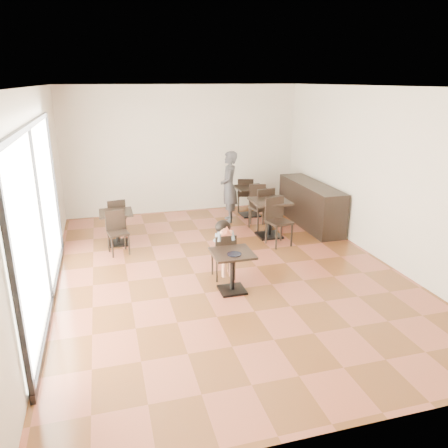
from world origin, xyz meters
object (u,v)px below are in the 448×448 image
object	(u,v)px
chair_mid_a	(261,208)
child	(223,250)
child_chair	(223,255)
chair_back_b	(258,204)
chair_left_b	(118,233)
chair_back_a	(245,194)
cafe_table_left	(117,228)
child_table	(232,272)
cafe_table_back	(250,201)
chair_mid_b	(279,222)
adult_patron	(229,187)
cafe_table_mid	(269,218)
chair_left_a	(116,217)

from	to	relation	value
chair_mid_a	child	bearing A→B (deg)	44.38
child_chair	chair_back_b	size ratio (longest dim) A/B	0.92
child	chair_left_b	distance (m)	2.36
chair_back_a	chair_back_b	xyz separation A→B (m)	(0.00, -0.97, 0.00)
chair_mid_a	cafe_table_left	bearing A→B (deg)	-9.55
child_table	chair_back_a	distance (m)	4.63
cafe_table_back	chair_mid_a	xyz separation A→B (m)	(-0.10, -1.05, 0.12)
child_chair	chair_mid_a	bearing A→B (deg)	-123.74
cafe_table_back	chair_mid_b	distance (m)	2.15
adult_patron	chair_back_b	size ratio (longest dim) A/B	1.90
child_table	chair_back_b	xyz separation A→B (m)	(1.64, 3.35, 0.11)
chair_mid_a	chair_back_b	distance (m)	0.51
chair_back_a	cafe_table_back	bearing A→B (deg)	105.88
cafe_table_mid	chair_mid_a	xyz separation A→B (m)	(0.00, 0.55, 0.08)
adult_patron	chair_left_a	xyz separation A→B (m)	(-2.70, -0.33, -0.43)
child_chair	chair_mid_a	distance (m)	2.78
child	chair_back_b	size ratio (longest dim) A/B	1.15
child_table	chair_back_b	world-z (taller)	chair_back_b
child_chair	child	world-z (taller)	child
child_table	chair_back_a	xyz separation A→B (m)	(1.64, 4.33, 0.11)
chair_mid_b	cafe_table_back	bearing A→B (deg)	75.37
child	cafe_table_left	size ratio (longest dim) A/B	1.46
chair_mid_a	chair_back_b	world-z (taller)	chair_mid_a
adult_patron	chair_left_b	size ratio (longest dim) A/B	2.01
chair_back_b	child_table	bearing A→B (deg)	-100.23
child_chair	cafe_table_mid	bearing A→B (deg)	-131.25
child	cafe_table_left	xyz separation A→B (m)	(-1.70, 2.17, -0.16)
chair_left_a	chair_left_b	distance (m)	1.10
cafe_table_left	chair_back_b	world-z (taller)	chair_back_b
child	chair_left_b	size ratio (longest dim) A/B	1.22
chair_mid_b	chair_left_a	distance (m)	3.58
child_table	chair_mid_b	size ratio (longest dim) A/B	0.69
cafe_table_mid	chair_left_b	xyz separation A→B (m)	(-3.24, -0.13, 0.01)
child_chair	chair_left_a	size ratio (longest dim) A/B	0.97
child_table	adult_patron	distance (m)	3.77
cafe_table_left	chair_left_a	size ratio (longest dim) A/B	0.83
chair_mid_b	chair_left_b	xyz separation A→B (m)	(-3.24, 0.42, -0.07)
chair_left_a	cafe_table_mid	bearing A→B (deg)	152.81
cafe_table_mid	cafe_table_left	size ratio (longest dim) A/B	1.17
cafe_table_left	chair_left_a	bearing A→B (deg)	90.00
child	cafe_table_left	bearing A→B (deg)	128.09
cafe_table_mid	cafe_table_back	bearing A→B (deg)	86.31
child_chair	cafe_table_back	world-z (taller)	child_chair
child	chair_back_a	size ratio (longest dim) A/B	1.15
cafe_table_left	chair_back_a	world-z (taller)	chair_back_a
cafe_table_left	chair_back_b	size ratio (longest dim) A/B	0.79
child	chair_left_b	xyz separation A→B (m)	(-1.70, 1.62, -0.09)
adult_patron	chair_mid_b	size ratio (longest dim) A/B	1.72
cafe_table_left	chair_mid_b	size ratio (longest dim) A/B	0.71
child_chair	chair_back_b	xyz separation A→B (m)	(1.64, 2.80, 0.04)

